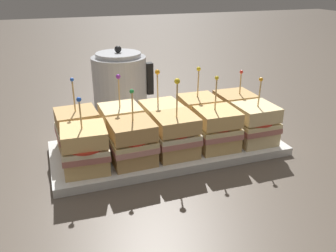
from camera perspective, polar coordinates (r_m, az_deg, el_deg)
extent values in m
plane|color=#4C4238|center=(0.83, 0.00, -4.15)|extent=(6.00, 6.00, 0.00)
cube|color=silver|center=(0.82, 0.00, -3.84)|extent=(0.52, 0.22, 0.01)
cube|color=silver|center=(0.82, 0.00, -3.28)|extent=(0.52, 0.22, 0.01)
cube|color=tan|center=(0.73, -12.97, -5.60)|extent=(0.09, 0.09, 0.03)
cube|color=#B26B60|center=(0.72, -13.12, -4.07)|extent=(0.09, 0.09, 0.01)
cube|color=beige|center=(0.72, -13.20, -3.29)|extent=(0.09, 0.09, 0.01)
cylinder|color=red|center=(0.70, -13.10, -3.31)|extent=(0.07, 0.07, 0.00)
cube|color=#E0B771|center=(0.71, -13.38, -1.49)|extent=(0.09, 0.09, 0.03)
cylinder|color=tan|center=(0.69, -13.84, 1.51)|extent=(0.00, 0.00, 0.07)
sphere|color=blue|center=(0.68, -14.11, 4.14)|extent=(0.01, 0.01, 0.01)
cube|color=tan|center=(0.74, -5.68, -4.58)|extent=(0.09, 0.09, 0.03)
cube|color=tan|center=(0.73, -5.75, -3.06)|extent=(0.09, 0.09, 0.01)
cube|color=beige|center=(0.73, -5.78, -2.29)|extent=(0.09, 0.09, 0.01)
cylinder|color=red|center=(0.71, -5.51, -2.28)|extent=(0.06, 0.06, 0.00)
cube|color=tan|center=(0.72, -5.86, -0.51)|extent=(0.09, 0.09, 0.03)
cylinder|color=tan|center=(0.71, -5.72, 2.81)|extent=(0.00, 0.01, 0.07)
sphere|color=green|center=(0.70, -5.84, 5.53)|extent=(0.01, 0.01, 0.01)
cube|color=tan|center=(0.77, 1.27, -3.38)|extent=(0.09, 0.09, 0.03)
cube|color=tan|center=(0.76, 1.29, -1.91)|extent=(0.09, 0.09, 0.01)
cube|color=beige|center=(0.76, 1.29, -1.16)|extent=(0.09, 0.09, 0.01)
cylinder|color=red|center=(0.74, 1.71, -1.12)|extent=(0.05, 0.05, 0.00)
cube|color=tan|center=(0.75, 1.31, 0.57)|extent=(0.09, 0.09, 0.03)
cylinder|color=tan|center=(0.72, 1.35, 3.96)|extent=(0.00, 0.01, 0.09)
sphere|color=yellow|center=(0.71, 1.39, 7.19)|extent=(0.01, 0.01, 0.01)
cube|color=tan|center=(0.81, 7.67, -2.34)|extent=(0.09, 0.09, 0.03)
cube|color=tan|center=(0.80, 7.75, -0.92)|extent=(0.09, 0.09, 0.01)
cube|color=beige|center=(0.79, 7.79, -0.20)|extent=(0.09, 0.09, 0.01)
cylinder|color=red|center=(0.78, 8.31, -0.15)|extent=(0.05, 0.05, 0.00)
cube|color=#E0B771|center=(0.79, 7.89, 1.46)|extent=(0.09, 0.09, 0.03)
cylinder|color=tan|center=(0.77, 7.67, 4.77)|extent=(0.00, 0.00, 0.08)
sphere|color=yellow|center=(0.76, 7.83, 7.66)|extent=(0.01, 0.01, 0.01)
cube|color=beige|center=(0.85, 13.55, -1.45)|extent=(0.09, 0.09, 0.03)
cube|color=#B26B60|center=(0.84, 13.68, -0.10)|extent=(0.09, 0.09, 0.01)
cube|color=beige|center=(0.84, 13.75, 0.59)|extent=(0.09, 0.09, 0.01)
cylinder|color=red|center=(0.82, 14.35, 0.66)|extent=(0.06, 0.06, 0.00)
cube|color=beige|center=(0.83, 13.91, 2.17)|extent=(0.09, 0.09, 0.03)
cylinder|color=tan|center=(0.81, 14.44, 4.83)|extent=(0.00, 0.01, 0.07)
sphere|color=orange|center=(0.80, 14.69, 7.24)|extent=(0.01, 0.01, 0.01)
cube|color=tan|center=(0.82, -14.12, -2.45)|extent=(0.09, 0.09, 0.03)
cube|color=#B26B60|center=(0.81, -14.27, -1.06)|extent=(0.10, 0.10, 0.01)
cube|color=beige|center=(0.81, -14.34, -0.35)|extent=(0.09, 0.09, 0.01)
cylinder|color=red|center=(0.79, -14.28, -0.30)|extent=(0.05, 0.05, 0.00)
cube|color=tan|center=(0.80, -14.51, 1.28)|extent=(0.09, 0.09, 0.03)
cylinder|color=tan|center=(0.78, -14.86, 4.42)|extent=(0.00, 0.01, 0.08)
sphere|color=blue|center=(0.77, -15.15, 7.20)|extent=(0.01, 0.01, 0.01)
cube|color=beige|center=(0.83, -7.46, -1.66)|extent=(0.09, 0.09, 0.03)
cube|color=#B26B60|center=(0.82, -7.53, -0.27)|extent=(0.09, 0.09, 0.01)
cube|color=beige|center=(0.82, -7.57, 0.44)|extent=(0.09, 0.09, 0.01)
cylinder|color=red|center=(0.80, -7.37, 0.50)|extent=(0.06, 0.06, 0.00)
cube|color=beige|center=(0.81, -7.66, 2.06)|extent=(0.09, 0.09, 0.03)
cylinder|color=tan|center=(0.78, -7.84, 5.07)|extent=(0.00, 0.00, 0.08)
sphere|color=purple|center=(0.77, -7.99, 7.84)|extent=(0.01, 0.01, 0.01)
cube|color=#DBB77A|center=(0.85, -1.09, -0.76)|extent=(0.09, 0.09, 0.03)
cube|color=tan|center=(0.84, -1.10, 0.60)|extent=(0.09, 0.09, 0.01)
cube|color=beige|center=(0.84, -1.11, 1.29)|extent=(0.09, 0.09, 0.01)
cube|color=#E8C281|center=(0.83, -1.12, 2.62)|extent=(0.09, 0.09, 0.03)
cylinder|color=tan|center=(0.82, -1.68, 5.88)|extent=(0.00, 0.01, 0.09)
sphere|color=orange|center=(0.81, -1.71, 8.65)|extent=(0.01, 0.01, 0.01)
cube|color=tan|center=(0.89, 4.81, 0.14)|extent=(0.09, 0.09, 0.03)
cube|color=tan|center=(0.88, 4.86, 1.45)|extent=(0.09, 0.09, 0.01)
cube|color=beige|center=(0.87, 4.88, 2.12)|extent=(0.09, 0.09, 0.01)
cylinder|color=red|center=(0.86, 5.30, 2.21)|extent=(0.06, 0.06, 0.00)
cube|color=tan|center=(0.87, 4.93, 3.65)|extent=(0.09, 0.09, 0.03)
cylinder|color=tan|center=(0.85, 4.85, 6.61)|extent=(0.00, 0.01, 0.08)
sphere|color=yellow|center=(0.84, 4.94, 9.11)|extent=(0.01, 0.01, 0.01)
cube|color=tan|center=(0.93, 10.46, 0.86)|extent=(0.09, 0.09, 0.03)
cube|color=tan|center=(0.92, 10.56, 2.13)|extent=(0.09, 0.09, 0.01)
cube|color=beige|center=(0.91, 10.61, 2.77)|extent=(0.09, 0.09, 0.01)
cylinder|color=red|center=(0.90, 11.10, 2.86)|extent=(0.06, 0.06, 0.00)
cube|color=tan|center=(0.91, 10.72, 4.23)|extent=(0.09, 0.09, 0.03)
cylinder|color=tan|center=(0.89, 11.53, 6.51)|extent=(0.00, 0.00, 0.07)
sphere|color=red|center=(0.88, 11.69, 8.48)|extent=(0.01, 0.01, 0.01)
cylinder|color=#B7BABF|center=(1.07, -7.73, 6.74)|extent=(0.16, 0.16, 0.16)
cylinder|color=#B7BABF|center=(1.05, -7.98, 11.25)|extent=(0.13, 0.13, 0.01)
sphere|color=black|center=(1.05, -8.03, 12.10)|extent=(0.02, 0.02, 0.02)
cube|color=black|center=(1.09, -3.01, 7.64)|extent=(0.02, 0.02, 0.10)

